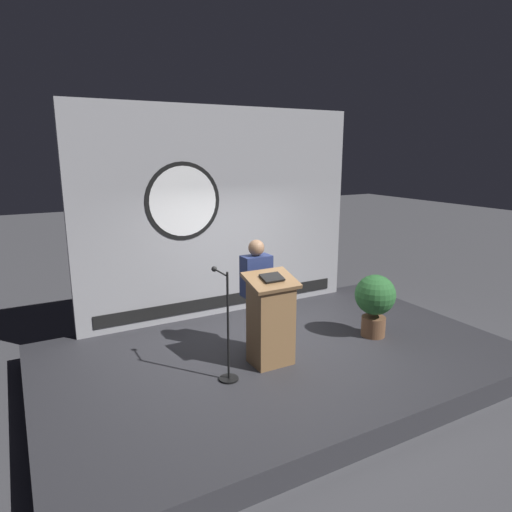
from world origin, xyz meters
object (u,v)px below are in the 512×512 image
speaker_person (256,295)px  potted_plant (375,300)px  microphone_stand (226,342)px  podium (271,320)px

speaker_person → potted_plant: (1.78, -0.45, -0.23)m
speaker_person → microphone_stand: bearing=-141.8°
podium → speaker_person: bearing=84.2°
speaker_person → potted_plant: size_ratio=1.66×
podium → potted_plant: podium is taller
podium → potted_plant: (1.82, 0.03, -0.02)m
podium → potted_plant: size_ratio=1.29×
podium → speaker_person: speaker_person is taller
potted_plant → microphone_stand: bearing=-177.2°
microphone_stand → potted_plant: microphone_stand is taller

